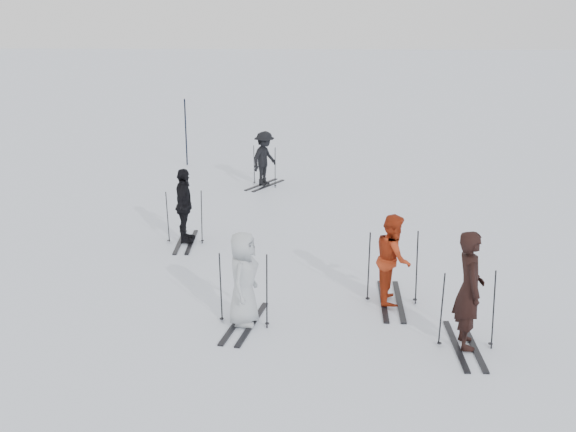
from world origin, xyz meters
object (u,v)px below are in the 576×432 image
Objects in this scene: skier_red at (393,260)px; piste_marker at (186,132)px; skier_grey at (243,280)px; skier_uphill_far at (264,159)px; skier_uphill_left at (184,207)px; skier_near_dark at (469,291)px.

skier_red is 0.76× the size of piste_marker.
skier_grey is 9.02m from skier_uphill_far.
skier_uphill_left is 7.60m from piste_marker.
skier_red is 0.97× the size of skier_uphill_left.
skier_uphill_far is 0.73× the size of piste_marker.
piste_marker is (-6.34, 12.24, 0.12)m from skier_near_dark.
skier_near_dark is 0.88× the size of piste_marker.
piste_marker is (-1.20, 7.50, 0.23)m from skier_uphill_left.
skier_near_dark reaches higher than skier_red.
piste_marker is at bearing 27.10° from skier_near_dark.
skier_uphill_left reaches higher than skier_uphill_far.
skier_red is 11.86m from piste_marker.
skier_near_dark is 13.78m from piste_marker.
skier_grey is at bearing -147.89° from skier_uphill_far.
skier_uphill_far is (-0.20, 9.01, -0.02)m from skier_grey.
skier_uphill_far is (-2.74, 8.04, -0.03)m from skier_red.
skier_uphill_left is 5.18m from skier_uphill_far.
piste_marker is at bearing 7.60° from skier_uphill_left.
skier_uphill_left is at bearing 55.52° from skier_red.
skier_grey is 11.89m from piste_marker.
skier_near_dark is at bearing -89.51° from skier_grey.
skier_uphill_left is at bearing 47.08° from skier_near_dark.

